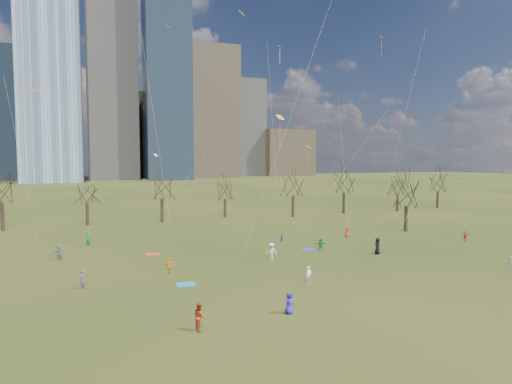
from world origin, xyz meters
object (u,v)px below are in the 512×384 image
object	(u,v)px
person_2	(200,316)
blanket_teal	(186,284)
blanket_navy	(309,249)
blanket_crimson	(153,254)
person_1	(309,275)
person_0	(289,303)
person_4	(170,266)

from	to	relation	value
person_2	blanket_teal	bearing A→B (deg)	-4.70
blanket_navy	person_2	distance (m)	27.52
blanket_crimson	person_1	xyz separation A→B (m)	(11.32, -17.06, 0.77)
blanket_crimson	person_0	distance (m)	24.48
person_1	blanket_crimson	bearing A→B (deg)	110.05
blanket_teal	blanket_crimson	distance (m)	13.72
blanket_crimson	person_1	bearing A→B (deg)	-56.43
blanket_navy	person_1	world-z (taller)	person_1
blanket_teal	person_1	size ratio (longest dim) A/B	1.02
person_4	blanket_teal	bearing A→B (deg)	118.76
blanket_teal	blanket_crimson	world-z (taller)	same
blanket_crimson	person_0	size ratio (longest dim) A/B	1.03
blanket_crimson	person_4	bearing A→B (deg)	-87.94
person_1	blanket_teal	bearing A→B (deg)	148.10
blanket_teal	person_4	size ratio (longest dim) A/B	1.02
blanket_teal	person_0	xyz separation A→B (m)	(5.45, -9.90, 0.76)
blanket_teal	person_4	bearing A→B (deg)	101.36
person_1	blanket_navy	bearing A→B (deg)	50.27
person_0	person_2	distance (m)	6.69
person_0	person_2	xyz separation A→B (m)	(-6.62, -0.90, 0.13)
person_2	person_4	bearing A→B (deg)	-0.02
blanket_navy	person_4	size ratio (longest dim) A/B	1.02
blanket_crimson	person_2	world-z (taller)	person_2
blanket_teal	blanket_navy	bearing A→B (deg)	30.85
person_2	person_1	bearing A→B (deg)	-55.35
blanket_navy	person_1	size ratio (longest dim) A/B	1.02
person_1	person_4	bearing A→B (deg)	132.92
blanket_teal	blanket_navy	xyz separation A→B (m)	(16.79, 10.03, 0.00)
blanket_navy	blanket_crimson	size ratio (longest dim) A/B	1.00
blanket_crimson	person_2	size ratio (longest dim) A/B	0.88
blanket_teal	person_1	world-z (taller)	person_1
blanket_crimson	person_4	distance (m)	9.82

